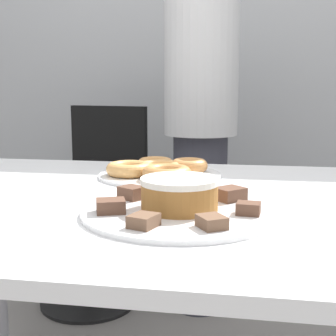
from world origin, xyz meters
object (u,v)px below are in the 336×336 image
person_standing (201,118)px  frosted_cake (180,194)px  office_chair_left (94,210)px  plate_donuts (160,175)px  plate_cake (179,212)px

person_standing → frosted_cake: size_ratio=10.17×
office_chair_left → plate_donuts: office_chair_left is taller
office_chair_left → frosted_cake: size_ratio=5.67×
plate_cake → office_chair_left: bearing=116.8°
person_standing → plate_donuts: bearing=-94.0°
plate_cake → frosted_cake: bearing=0.0°
office_chair_left → plate_donuts: 0.88m
frosted_cake → person_standing: bearing=93.4°
plate_cake → plate_donuts: size_ratio=1.13×
office_chair_left → plate_cake: 1.26m
person_standing → plate_donuts: size_ratio=4.58×
plate_donuts → plate_cake: bearing=-74.0°
person_standing → office_chair_left: 0.65m
person_standing → office_chair_left: size_ratio=1.79×
plate_donuts → frosted_cake: bearing=-74.0°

